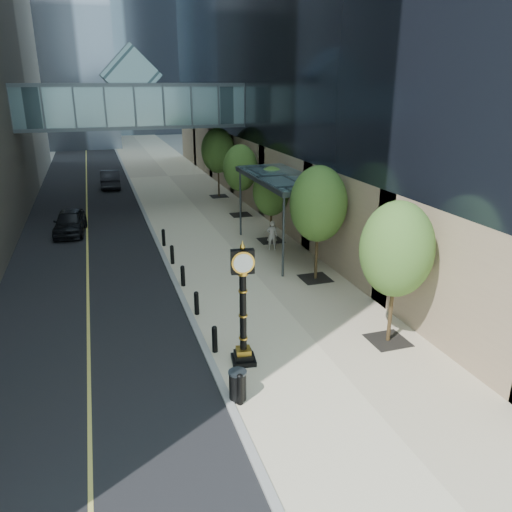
# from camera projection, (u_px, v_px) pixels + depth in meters

# --- Properties ---
(ground) EXTENTS (320.00, 320.00, 0.00)m
(ground) POSITION_uv_depth(u_px,v_px,m) (337.00, 408.00, 14.81)
(ground) COLOR gray
(ground) RESTS_ON ground
(road) EXTENTS (8.00, 180.00, 0.02)m
(road) POSITION_uv_depth(u_px,v_px,m) (86.00, 181.00, 48.69)
(road) COLOR black
(road) RESTS_ON ground
(sidewalk) EXTENTS (8.00, 180.00, 0.06)m
(sidewalk) POSITION_uv_depth(u_px,v_px,m) (168.00, 176.00, 51.01)
(sidewalk) COLOR beige
(sidewalk) RESTS_ON ground
(curb) EXTENTS (0.25, 180.00, 0.07)m
(curb) POSITION_uv_depth(u_px,v_px,m) (128.00, 178.00, 49.85)
(curb) COLOR gray
(curb) RESTS_ON ground
(skywalk) EXTENTS (17.00, 4.20, 5.80)m
(skywalk) POSITION_uv_depth(u_px,v_px,m) (132.00, 103.00, 36.53)
(skywalk) COLOR slate
(skywalk) RESTS_ON ground
(entrance_canopy) EXTENTS (3.00, 8.00, 4.38)m
(entrance_canopy) POSITION_uv_depth(u_px,v_px,m) (282.00, 179.00, 27.01)
(entrance_canopy) COLOR #383F44
(entrance_canopy) RESTS_ON ground
(bollard_row) EXTENTS (0.20, 16.20, 0.90)m
(bollard_row) POSITION_uv_depth(u_px,v_px,m) (189.00, 290.00, 21.94)
(bollard_row) COLOR black
(bollard_row) RESTS_ON sidewalk
(street_trees) EXTENTS (2.73, 28.66, 5.61)m
(street_trees) POSITION_uv_depth(u_px,v_px,m) (271.00, 182.00, 29.14)
(street_trees) COLOR black
(street_trees) RESTS_ON sidewalk
(street_clock) EXTENTS (0.90, 0.90, 4.25)m
(street_clock) POSITION_uv_depth(u_px,v_px,m) (243.00, 313.00, 16.50)
(street_clock) COLOR black
(street_clock) RESTS_ON sidewalk
(trash_bin) EXTENTS (0.65, 0.65, 0.90)m
(trash_bin) POSITION_uv_depth(u_px,v_px,m) (238.00, 386.00, 14.98)
(trash_bin) COLOR black
(trash_bin) RESTS_ON sidewalk
(pedestrian) EXTENTS (0.72, 0.59, 1.70)m
(pedestrian) POSITION_uv_depth(u_px,v_px,m) (272.00, 235.00, 28.33)
(pedestrian) COLOR #A29C95
(pedestrian) RESTS_ON sidewalk
(car_near) EXTENTS (2.16, 4.57, 1.51)m
(car_near) POSITION_uv_depth(u_px,v_px,m) (70.00, 222.00, 31.52)
(car_near) COLOR black
(car_near) RESTS_ON road
(car_far) EXTENTS (1.85, 4.86, 1.58)m
(car_far) POSITION_uv_depth(u_px,v_px,m) (110.00, 179.00, 45.42)
(car_far) COLOR black
(car_far) RESTS_ON road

